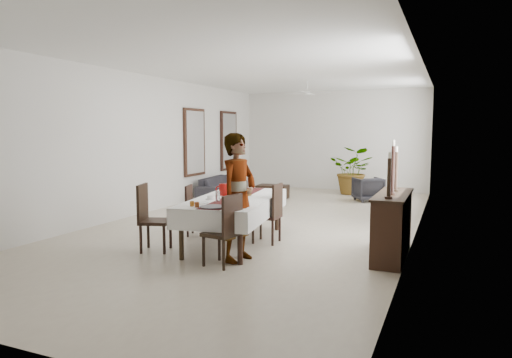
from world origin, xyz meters
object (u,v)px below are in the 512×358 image
red_pitcher (224,190)px  sideboard_body (392,226)px  dining_table_top (235,199)px  sofa (223,187)px  woman (238,197)px

red_pitcher → sideboard_body: 2.87m
dining_table_top → sofa: 5.37m
sideboard_body → sofa: size_ratio=0.76×
sofa → woman: bearing=-155.8°
red_pitcher → sideboard_body: size_ratio=0.13×
sideboard_body → red_pitcher: bearing=-179.5°
dining_table_top → sofa: bearing=111.7°
dining_table_top → sofa: (-2.64, 4.65, -0.45)m
dining_table_top → woman: bearing=-69.5°
red_pitcher → sofa: 5.14m
dining_table_top → woman: woman is taller
woman → sofa: 6.43m
sofa → sideboard_body: bearing=-136.1°
dining_table_top → red_pitcher: 0.33m
red_pitcher → sideboard_body: (2.84, 0.02, -0.42)m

